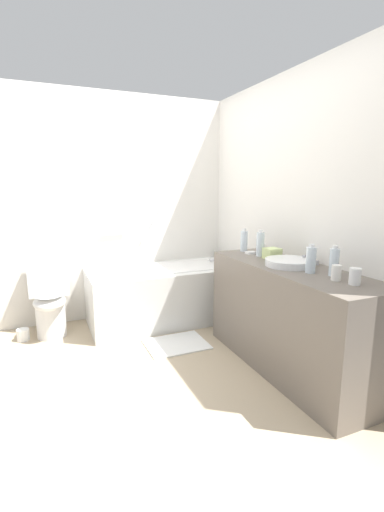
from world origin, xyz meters
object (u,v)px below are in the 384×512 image
(bathtub, at_px, (163,293))
(water_bottle_3, at_px, (334,262))
(water_bottle_0, at_px, (260,244))
(bath_mat, at_px, (176,344))
(water_bottle_2, at_px, (311,260))
(sink_basin, at_px, (289,262))
(drinking_glass_0, at_px, (336,273))
(tissue_box, at_px, (272,254))
(water_bottle_1, at_px, (244,241))
(drinking_glass_1, at_px, (355,276))
(toilet_paper_roll, at_px, (23,335))
(soap_dish, at_px, (251,253))
(toilet, at_px, (50,299))
(drinking_glass_2, at_px, (262,249))
(sink_faucet, at_px, (311,260))

(bathtub, relative_size, water_bottle_3, 7.32)
(water_bottle_0, height_order, bath_mat, water_bottle_0)
(water_bottle_3, bearing_deg, water_bottle_2, 121.67)
(sink_basin, xyz_separation_m, drinking_glass_0, (0.01, -0.47, 0.02))
(tissue_box, bearing_deg, water_bottle_0, 100.02)
(water_bottle_0, relative_size, water_bottle_1, 1.09)
(sink_basin, relative_size, water_bottle_3, 1.72)
(water_bottle_3, distance_m, drinking_glass_1, 0.23)
(water_bottle_3, height_order, toilet_paper_roll, water_bottle_3)
(drinking_glass_0, height_order, tissue_box, drinking_glass_0)
(drinking_glass_1, relative_size, toilet_paper_roll, 0.94)
(bathtub, xyz_separation_m, water_bottle_1, (0.59, -0.65, 0.62))
(drinking_glass_1, relative_size, soap_dish, 1.16)
(water_bottle_3, xyz_separation_m, tissue_box, (-0.04, 0.64, -0.05))
(sink_basin, bearing_deg, toilet, 140.02)
(water_bottle_2, bearing_deg, water_bottle_0, 88.37)
(sink_basin, height_order, water_bottle_3, water_bottle_3)
(sink_basin, xyz_separation_m, tissue_box, (0.04, 0.27, 0.02))
(water_bottle_1, height_order, drinking_glass_2, water_bottle_1)
(drinking_glass_2, height_order, soap_dish, drinking_glass_2)
(water_bottle_2, distance_m, tissue_box, 0.51)
(drinking_glass_0, xyz_separation_m, tissue_box, (0.03, 0.74, -0.01))
(water_bottle_1, height_order, water_bottle_2, water_bottle_1)
(sink_basin, bearing_deg, water_bottle_2, -90.87)
(toilet, height_order, sink_basin, sink_basin)
(water_bottle_0, height_order, drinking_glass_2, water_bottle_0)
(tissue_box, bearing_deg, drinking_glass_1, -90.26)
(sink_basin, relative_size, sink_faucet, 2.36)
(bathtub, relative_size, water_bottle_0, 6.70)
(water_bottle_2, bearing_deg, toilet_paper_roll, 140.55)
(bathtub, bearing_deg, sink_faucet, -59.46)
(sink_basin, xyz_separation_m, water_bottle_2, (-0.00, -0.24, 0.07))
(water_bottle_3, xyz_separation_m, drinking_glass_1, (-0.04, -0.22, -0.04))
(bath_mat, xyz_separation_m, toilet_paper_roll, (-1.29, 0.65, 0.05))
(drinking_glass_2, bearing_deg, water_bottle_3, -90.59)
(water_bottle_1, bearing_deg, sink_basin, -90.97)
(toilet, relative_size, toilet_paper_roll, 6.51)
(bath_mat, bearing_deg, drinking_glass_1, -61.80)
(water_bottle_0, relative_size, bath_mat, 0.42)
(sink_basin, distance_m, water_bottle_2, 0.25)
(drinking_glass_0, relative_size, toilet_paper_roll, 0.91)
(water_bottle_2, height_order, drinking_glass_2, water_bottle_2)
(sink_faucet, bearing_deg, drinking_glass_1, -106.35)
(drinking_glass_2, bearing_deg, water_bottle_2, -97.08)
(water_bottle_1, xyz_separation_m, drinking_glass_2, (0.08, -0.18, -0.05))
(bathtub, distance_m, water_bottle_0, 1.25)
(toilet_paper_roll, bearing_deg, water_bottle_3, -40.53)
(drinking_glass_0, relative_size, soap_dish, 1.12)
(drinking_glass_1, distance_m, bath_mat, 1.71)
(water_bottle_0, xyz_separation_m, toilet_paper_roll, (-1.96, 0.95, -0.88))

